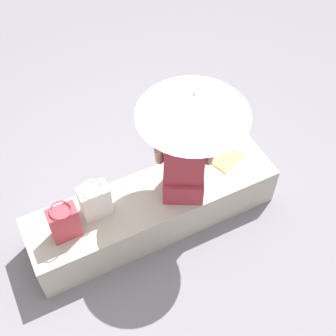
{
  "coord_description": "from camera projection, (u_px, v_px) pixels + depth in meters",
  "views": [
    {
      "loc": [
        -0.93,
        -2.15,
        3.7
      ],
      "look_at": [
        0.12,
        -0.04,
        0.78
      ],
      "focal_mm": 49.65,
      "sensor_mm": 36.0,
      "label": 1
    }
  ],
  "objects": [
    {
      "name": "ground_plane",
      "position": [
        154.0,
        221.0,
        4.35
      ],
      "size": [
        14.0,
        14.0,
        0.0
      ],
      "primitive_type": "plane",
      "color": "slate"
    },
    {
      "name": "person_seated",
      "position": [
        184.0,
        163.0,
        3.73
      ],
      "size": [
        0.51,
        0.41,
        0.9
      ],
      "color": "#992D38",
      "rests_on": "stone_bench"
    },
    {
      "name": "parasol",
      "position": [
        193.0,
        104.0,
        3.29
      ],
      "size": [
        0.86,
        0.86,
        1.12
      ],
      "color": "#B7B7BC",
      "rests_on": "stone_bench"
    },
    {
      "name": "handbag_black",
      "position": [
        64.0,
        223.0,
        3.64
      ],
      "size": [
        0.23,
        0.18,
        0.35
      ],
      "color": "#B2333D",
      "rests_on": "stone_bench"
    },
    {
      "name": "stone_bench",
      "position": [
        154.0,
        209.0,
        4.18
      ],
      "size": [
        2.25,
        0.58,
        0.43
      ],
      "primitive_type": "cube",
      "color": "#A8A093",
      "rests_on": "ground"
    },
    {
      "name": "tote_bag_canvas",
      "position": [
        95.0,
        200.0,
        3.78
      ],
      "size": [
        0.25,
        0.18,
        0.33
      ],
      "color": "silver",
      "rests_on": "stone_bench"
    },
    {
      "name": "magazine",
      "position": [
        226.0,
        159.0,
        4.26
      ],
      "size": [
        0.33,
        0.28,
        0.01
      ],
      "primitive_type": "cube",
      "rotation": [
        0.0,
        0.0,
        0.35
      ],
      "color": "#EAE04C",
      "rests_on": "stone_bench"
    }
  ]
}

